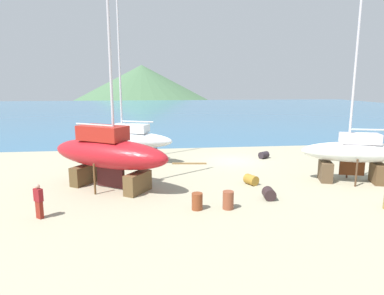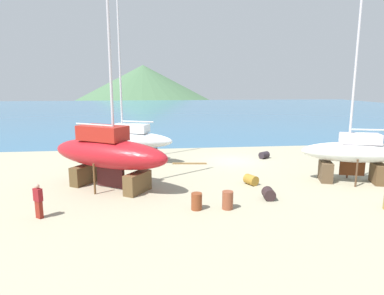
{
  "view_description": "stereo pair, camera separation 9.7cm",
  "coord_description": "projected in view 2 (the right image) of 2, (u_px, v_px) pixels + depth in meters",
  "views": [
    {
      "loc": [
        -6.69,
        -26.79,
        6.35
      ],
      "look_at": [
        -3.96,
        -4.08,
        2.01
      ],
      "focal_mm": 31.46,
      "sensor_mm": 36.0,
      "label": 1
    },
    {
      "loc": [
        -6.6,
        -26.8,
        6.35
      ],
      "look_at": [
        -3.96,
        -4.08,
        2.01
      ],
      "focal_mm": 31.46,
      "sensor_mm": 36.0,
      "label": 2
    }
  ],
  "objects": [
    {
      "name": "sailboat_far_slipway",
      "position": [
        354.0,
        153.0,
        21.68
      ],
      "size": [
        6.72,
        3.61,
        12.16
      ],
      "rotation": [
        0.0,
        0.0,
        2.85
      ],
      "color": "brown",
      "rests_on": "ground"
    },
    {
      "name": "barrel_rust_near",
      "position": [
        269.0,
        194.0,
        18.71
      ],
      "size": [
        0.73,
        0.85,
        0.65
      ],
      "primitive_type": "cylinder",
      "rotation": [
        1.57,
        0.0,
        6.18
      ],
      "color": "#312123",
      "rests_on": "ground"
    },
    {
      "name": "barrel_blue_faded",
      "position": [
        264.0,
        155.0,
        29.0
      ],
      "size": [
        1.0,
        0.93,
        0.6
      ],
      "primitive_type": "cylinder",
      "rotation": [
        1.57,
        0.0,
        5.27
      ],
      "color": "#292128",
      "rests_on": "ground"
    },
    {
      "name": "ground_plane",
      "position": [
        253.0,
        180.0,
        22.64
      ],
      "size": [
        46.85,
        46.85,
        0.0
      ],
      "primitive_type": "plane",
      "color": "tan"
    },
    {
      "name": "barrel_tar_black",
      "position": [
        251.0,
        180.0,
        21.46
      ],
      "size": [
        0.92,
        1.01,
        0.63
      ],
      "primitive_type": "cylinder",
      "rotation": [
        1.57,
        0.0,
        3.59
      ],
      "color": "#A17527",
      "rests_on": "ground"
    },
    {
      "name": "sailboat_mid_port",
      "position": [
        108.0,
        153.0,
        20.46
      ],
      "size": [
        8.28,
        6.55,
        12.39
      ],
      "rotation": [
        0.0,
        0.0,
        -0.57
      ],
      "color": "brown",
      "rests_on": "ground"
    },
    {
      "name": "barrel_rust_mid",
      "position": [
        345.0,
        149.0,
        31.84
      ],
      "size": [
        0.65,
        0.93,
        0.54
      ],
      "primitive_type": "cylinder",
      "rotation": [
        1.57,
        0.0,
        6.15
      ],
      "color": "#582413",
      "rests_on": "ground"
    },
    {
      "name": "worker",
      "position": [
        38.0,
        201.0,
        16.0
      ],
      "size": [
        0.49,
        0.46,
        1.7
      ],
      "rotation": [
        0.0,
        0.0,
        4.03
      ],
      "color": "maroon",
      "rests_on": "ground"
    },
    {
      "name": "barrel_tipped_left",
      "position": [
        197.0,
        201.0,
        17.17
      ],
      "size": [
        0.79,
        0.79,
        0.87
      ],
      "primitive_type": "cylinder",
      "rotation": [
        0.0,
        0.0,
        0.77
      ],
      "color": "brown",
      "rests_on": "ground"
    },
    {
      "name": "sea_water",
      "position": [
        180.0,
        110.0,
        82.97
      ],
      "size": [
        142.26,
        100.22,
        0.01
      ],
      "primitive_type": "cube",
      "color": "teal",
      "rests_on": "ground"
    },
    {
      "name": "barrel_tipped_center",
      "position": [
        228.0,
        200.0,
        17.25
      ],
      "size": [
        0.75,
        0.75,
        0.94
      ],
      "primitive_type": "cylinder",
      "rotation": [
        0.0,
        0.0,
        1.15
      ],
      "color": "brown",
      "rests_on": "ground"
    },
    {
      "name": "headland_hill",
      "position": [
        144.0,
        95.0,
        196.45
      ],
      "size": [
        131.8,
        131.8,
        34.07
      ],
      "primitive_type": "cone",
      "color": "#466A47",
      "rests_on": "ground"
    },
    {
      "name": "timber_plank_near",
      "position": [
        190.0,
        163.0,
        27.0
      ],
      "size": [
        2.75,
        0.51,
        0.11
      ],
      "primitive_type": "cube",
      "rotation": [
        0.0,
        0.0,
        3.02
      ],
      "color": "olive",
      "rests_on": "ground"
    },
    {
      "name": "sailboat_small_center",
      "position": [
        127.0,
        139.0,
        27.7
      ],
      "size": [
        8.13,
        4.96,
        12.83
      ],
      "rotation": [
        0.0,
        0.0,
        2.76
      ],
      "color": "brown",
      "rests_on": "ground"
    }
  ]
}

